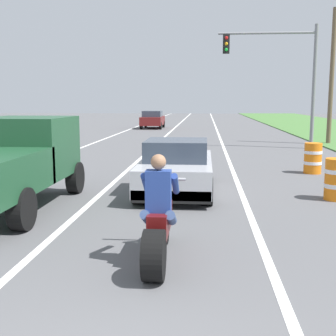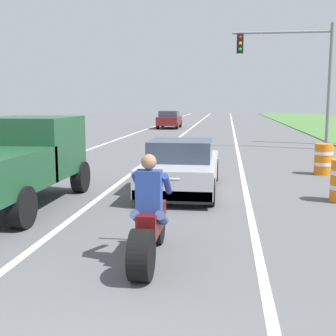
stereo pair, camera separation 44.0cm
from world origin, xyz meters
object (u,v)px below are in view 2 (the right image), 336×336
at_px(motorcycle_with_rider, 149,225).
at_px(distant_car_far_ahead, 169,119).
at_px(sports_car_silver, 182,168).
at_px(pickup_truck_left_lane_dark_green, 16,158).
at_px(traffic_light_mast_near, 299,66).
at_px(construction_barrel_mid, 323,159).

height_order(motorcycle_with_rider, distant_car_far_ahead, motorcycle_with_rider).
relative_size(sports_car_silver, distant_car_far_ahead, 1.08).
distance_m(motorcycle_with_rider, sports_car_silver, 5.27).
relative_size(pickup_truck_left_lane_dark_green, traffic_light_mast_near, 0.80).
distance_m(motorcycle_with_rider, traffic_light_mast_near, 17.21).
bearing_deg(motorcycle_with_rider, pickup_truck_left_lane_dark_green, 138.85).
bearing_deg(traffic_light_mast_near, construction_barrel_mid, -91.97).
distance_m(pickup_truck_left_lane_dark_green, traffic_light_mast_near, 15.68).
distance_m(motorcycle_with_rider, pickup_truck_left_lane_dark_green, 4.73).
bearing_deg(traffic_light_mast_near, motorcycle_with_rider, -105.29).
bearing_deg(traffic_light_mast_near, pickup_truck_left_lane_dark_green, -121.24).
xyz_separation_m(motorcycle_with_rider, construction_barrel_mid, (4.18, 8.52, -0.09)).
xyz_separation_m(sports_car_silver, traffic_light_mast_near, (4.52, 11.00, 3.38)).
distance_m(pickup_truck_left_lane_dark_green, distant_car_far_ahead, 28.57).
bearing_deg(distant_car_far_ahead, motorcycle_with_rider, -83.08).
bearing_deg(construction_barrel_mid, motorcycle_with_rider, -116.14).
relative_size(sports_car_silver, construction_barrel_mid, 4.30).
xyz_separation_m(traffic_light_mast_near, distant_car_far_ahead, (-8.29, 15.39, -3.24)).
xyz_separation_m(pickup_truck_left_lane_dark_green, distant_car_far_ahead, (-0.30, 28.57, -0.33)).
bearing_deg(construction_barrel_mid, traffic_light_mast_near, 88.03).
bearing_deg(sports_car_silver, construction_barrel_mid, 37.38).
xyz_separation_m(traffic_light_mast_near, construction_barrel_mid, (-0.27, -7.75, -3.51)).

